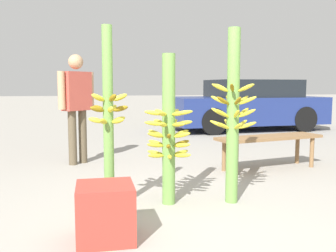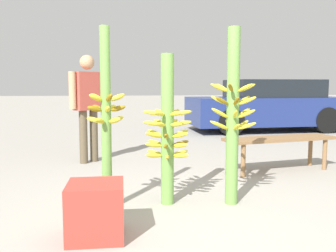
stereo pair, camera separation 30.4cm
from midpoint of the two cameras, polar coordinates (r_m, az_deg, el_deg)
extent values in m
plane|color=#9E998E|center=(3.43, 0.61, -13.96)|extent=(80.00, 80.00, 0.00)
cylinder|color=#6B9E47|center=(3.52, -11.54, 0.87)|extent=(0.10, 0.10, 1.73)
ellipsoid|color=gold|center=(3.57, -13.09, 4.27)|extent=(0.15, 0.12, 0.10)
ellipsoid|color=gold|center=(3.44, -13.07, 4.20)|extent=(0.15, 0.13, 0.10)
ellipsoid|color=olive|center=(3.41, -10.98, 4.23)|extent=(0.10, 0.16, 0.10)
ellipsoid|color=gold|center=(3.51, -9.81, 4.31)|extent=(0.15, 0.05, 0.10)
ellipsoid|color=gold|center=(3.62, -11.13, 4.34)|extent=(0.09, 0.16, 0.10)
ellipsoid|color=olive|center=(3.59, -12.87, 2.64)|extent=(0.14, 0.14, 0.08)
ellipsoid|color=olive|center=(3.46, -13.24, 2.50)|extent=(0.15, 0.11, 0.08)
ellipsoid|color=gold|center=(3.40, -11.26, 2.49)|extent=(0.07, 0.16, 0.08)
ellipsoid|color=olive|center=(3.50, -9.74, 2.62)|extent=(0.15, 0.07, 0.08)
ellipsoid|color=gold|center=(3.62, -10.78, 2.71)|extent=(0.11, 0.16, 0.08)
ellipsoid|color=gold|center=(3.63, -11.84, 1.01)|extent=(0.07, 0.16, 0.08)
ellipsoid|color=gold|center=(3.54, -13.36, 0.84)|extent=(0.15, 0.07, 0.08)
ellipsoid|color=gold|center=(3.42, -12.38, 0.68)|extent=(0.11, 0.16, 0.08)
ellipsoid|color=gold|center=(3.44, -10.19, 0.77)|extent=(0.14, 0.14, 0.08)
ellipsoid|color=gold|center=(3.58, -9.93, 0.97)|extent=(0.15, 0.11, 0.08)
cylinder|color=#6B9E47|center=(3.68, -2.26, -0.63)|extent=(0.13, 0.13, 1.49)
ellipsoid|color=gold|center=(3.53, -3.35, 1.85)|extent=(0.14, 0.18, 0.07)
ellipsoid|color=gold|center=(3.54, -0.93, 1.88)|extent=(0.12, 0.19, 0.07)
ellipsoid|color=gold|center=(3.68, 0.05, 2.04)|extent=(0.19, 0.06, 0.07)
ellipsoid|color=gold|center=(3.80, -1.27, 2.17)|extent=(0.14, 0.18, 0.07)
ellipsoid|color=gold|center=(3.79, -3.52, 2.15)|extent=(0.12, 0.19, 0.07)
ellipsoid|color=gold|center=(3.66, -4.61, 2.00)|extent=(0.19, 0.06, 0.07)
ellipsoid|color=gold|center=(3.81, -1.38, 0.63)|extent=(0.14, 0.18, 0.07)
ellipsoid|color=gold|center=(3.79, -3.62, 0.60)|extent=(0.12, 0.18, 0.07)
ellipsoid|color=gold|center=(3.66, -4.59, 0.38)|extent=(0.19, 0.05, 0.07)
ellipsoid|color=gold|center=(3.54, -3.22, 0.19)|extent=(0.14, 0.18, 0.07)
ellipsoid|color=gold|center=(3.55, -0.82, 0.23)|extent=(0.12, 0.18, 0.07)
ellipsoid|color=gold|center=(3.69, 0.04, 0.46)|extent=(0.19, 0.05, 0.07)
ellipsoid|color=gold|center=(3.62, -4.31, -1.41)|extent=(0.19, 0.10, 0.09)
ellipsoid|color=olive|center=(3.54, -2.31, -1.56)|extent=(0.08, 0.19, 0.09)
ellipsoid|color=gold|center=(3.61, -0.25, -1.40)|extent=(0.17, 0.15, 0.09)
ellipsoid|color=gold|center=(3.76, -0.29, -1.10)|extent=(0.19, 0.10, 0.09)
ellipsoid|color=gold|center=(3.83, -2.21, -0.96)|extent=(0.08, 0.19, 0.09)
ellipsoid|color=gold|center=(3.76, -4.18, -1.11)|extent=(0.17, 0.15, 0.09)
ellipsoid|color=gold|center=(3.85, -2.13, -2.43)|extent=(0.08, 0.19, 0.07)
ellipsoid|color=gold|center=(3.78, -4.14, -2.59)|extent=(0.17, 0.16, 0.07)
ellipsoid|color=gold|center=(3.64, -4.35, -2.95)|extent=(0.19, 0.10, 0.07)
ellipsoid|color=olive|center=(3.55, -2.38, -3.15)|extent=(0.08, 0.19, 0.07)
ellipsoid|color=gold|center=(3.62, -0.27, -2.97)|extent=(0.17, 0.16, 0.07)
ellipsoid|color=olive|center=(3.77, -0.23, -2.60)|extent=(0.19, 0.10, 0.07)
ellipsoid|color=gold|center=(3.57, -2.18, -4.75)|extent=(0.07, 0.19, 0.06)
ellipsoid|color=gold|center=(3.65, -0.17, -4.51)|extent=(0.17, 0.15, 0.06)
ellipsoid|color=gold|center=(3.80, -0.31, -4.09)|extent=(0.19, 0.11, 0.06)
ellipsoid|color=olive|center=(3.86, -2.30, -3.91)|extent=(0.07, 0.19, 0.06)
ellipsoid|color=gold|center=(3.79, -4.24, -4.12)|extent=(0.17, 0.15, 0.06)
ellipsoid|color=gold|center=(3.64, -4.26, -4.54)|extent=(0.19, 0.11, 0.06)
cylinder|color=#6B9E47|center=(3.75, 7.57, 1.39)|extent=(0.12, 0.12, 1.74)
ellipsoid|color=gold|center=(3.80, 9.64, 5.78)|extent=(0.19, 0.05, 0.11)
ellipsoid|color=gold|center=(3.88, 7.89, 5.82)|extent=(0.12, 0.18, 0.11)
ellipsoid|color=gold|center=(3.83, 5.91, 5.84)|extent=(0.14, 0.18, 0.11)
ellipsoid|color=gold|center=(3.68, 5.58, 5.83)|extent=(0.19, 0.05, 0.11)
ellipsoid|color=olive|center=(3.60, 7.37, 5.80)|extent=(0.12, 0.18, 0.11)
ellipsoid|color=gold|center=(3.65, 9.45, 5.77)|extent=(0.14, 0.18, 0.11)
ellipsoid|color=gold|center=(3.71, 9.75, 3.85)|extent=(0.18, 0.13, 0.11)
ellipsoid|color=gold|center=(3.84, 9.09, 3.94)|extent=(0.18, 0.12, 0.11)
ellipsoid|color=gold|center=(3.88, 7.03, 3.99)|extent=(0.05, 0.19, 0.11)
ellipsoid|color=gold|center=(3.78, 5.51, 3.95)|extent=(0.18, 0.13, 0.11)
ellipsoid|color=olive|center=(3.64, 6.05, 3.86)|extent=(0.18, 0.12, 0.11)
ellipsoid|color=olive|center=(3.60, 8.23, 3.81)|extent=(0.05, 0.19, 0.11)
ellipsoid|color=gold|center=(3.89, 7.14, 2.16)|extent=(0.06, 0.19, 0.11)
ellipsoid|color=gold|center=(3.79, 5.55, 2.08)|extent=(0.17, 0.14, 0.11)
ellipsoid|color=gold|center=(3.65, 5.94, 1.92)|extent=(0.18, 0.11, 0.11)
ellipsoid|color=gold|center=(3.61, 8.06, 1.83)|extent=(0.06, 0.19, 0.11)
ellipsoid|color=gold|center=(3.71, 9.67, 1.92)|extent=(0.17, 0.14, 0.11)
ellipsoid|color=gold|center=(3.84, 9.15, 2.08)|extent=(0.18, 0.11, 0.11)
ellipsoid|color=gold|center=(3.79, 5.42, 0.26)|extent=(0.18, 0.13, 0.10)
ellipsoid|color=gold|center=(3.65, 6.06, 0.02)|extent=(0.18, 0.12, 0.10)
ellipsoid|color=gold|center=(3.62, 8.28, -0.06)|extent=(0.04, 0.19, 0.10)
ellipsoid|color=gold|center=(3.73, 9.73, 0.10)|extent=(0.18, 0.13, 0.10)
ellipsoid|color=gold|center=(3.87, 8.97, 0.33)|extent=(0.18, 0.12, 0.10)
ellipsoid|color=gold|center=(3.89, 6.89, 0.40)|extent=(0.04, 0.19, 0.10)
cylinder|color=brown|center=(5.77, -15.82, -1.76)|extent=(0.17, 0.17, 0.81)
cylinder|color=brown|center=(5.89, -14.31, -1.56)|extent=(0.17, 0.17, 0.81)
cube|color=#BF4C3F|center=(5.78, -15.26, 5.15)|extent=(0.46, 0.44, 0.57)
cylinder|color=tan|center=(5.62, -17.45, 5.21)|extent=(0.15, 0.15, 0.55)
cylinder|color=tan|center=(5.95, -13.19, 5.37)|extent=(0.15, 0.15, 0.55)
sphere|color=tan|center=(5.79, -15.38, 9.42)|extent=(0.22, 0.22, 0.22)
cube|color=olive|center=(5.42, 13.67, -1.71)|extent=(1.63, 0.73, 0.04)
cylinder|color=olive|center=(5.22, 6.90, -4.50)|extent=(0.06, 0.06, 0.43)
cylinder|color=olive|center=(5.97, 17.74, -3.40)|extent=(0.06, 0.06, 0.43)
cylinder|color=olive|center=(4.97, 8.63, -5.07)|extent=(0.06, 0.06, 0.43)
cylinder|color=olive|center=(5.76, 19.68, -3.82)|extent=(0.06, 0.06, 0.43)
cube|color=navy|center=(10.15, 11.02, 2.40)|extent=(4.09, 1.91, 0.70)
cube|color=black|center=(10.20, 11.90, 5.63)|extent=(2.28, 1.67, 0.45)
cylinder|color=black|center=(8.98, 5.95, 0.69)|extent=(0.65, 0.24, 0.64)
cylinder|color=black|center=(10.41, 3.00, 1.48)|extent=(0.65, 0.24, 0.64)
cylinder|color=black|center=(10.12, 19.23, 1.00)|extent=(0.65, 0.24, 0.64)
cylinder|color=black|center=(11.41, 14.96, 1.69)|extent=(0.65, 0.24, 0.64)
cube|color=#B2382D|center=(3.00, -12.49, -12.73)|extent=(0.43, 0.43, 0.43)
camera|label=1|loc=(0.15, -92.27, -0.25)|focal=40.00mm
camera|label=2|loc=(0.15, 87.73, 0.25)|focal=40.00mm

